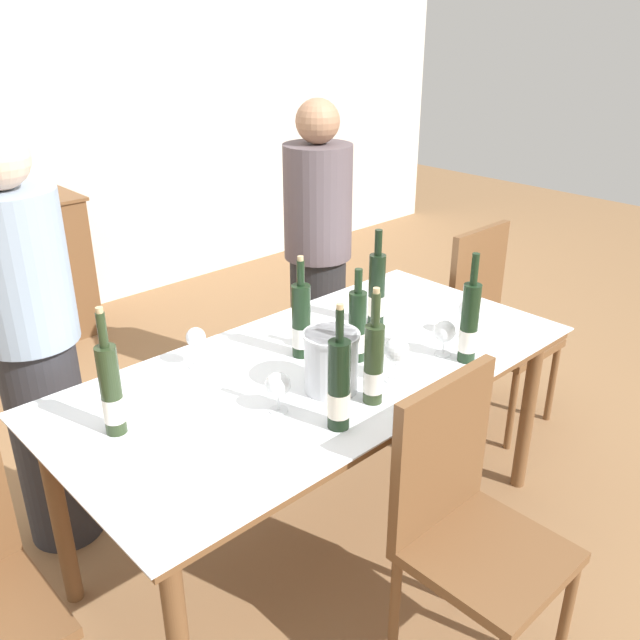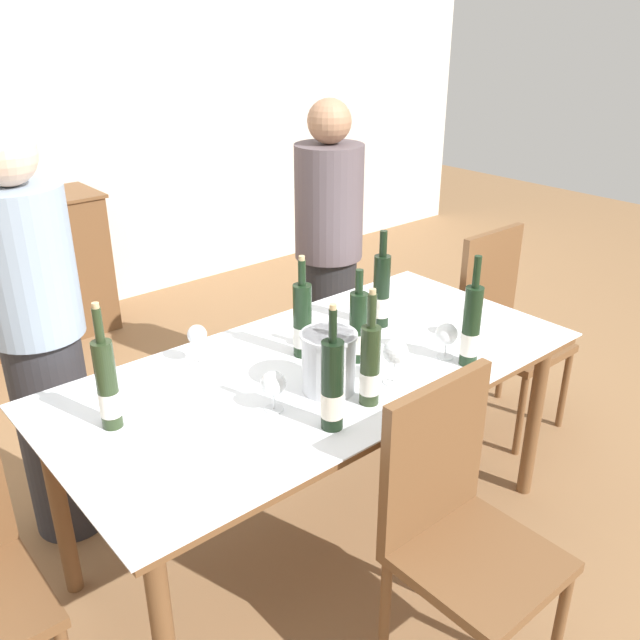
% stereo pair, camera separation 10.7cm
% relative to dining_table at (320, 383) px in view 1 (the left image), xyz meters
% --- Properties ---
extents(ground_plane, '(12.00, 12.00, 0.00)m').
position_rel_dining_table_xyz_m(ground_plane, '(0.00, 0.00, -0.70)').
color(ground_plane, olive).
extents(dining_table, '(1.91, 0.93, 0.77)m').
position_rel_dining_table_xyz_m(dining_table, '(0.00, 0.00, 0.00)').
color(dining_table, brown).
rests_on(dining_table, ground_plane).
extents(ice_bucket, '(0.19, 0.19, 0.21)m').
position_rel_dining_table_xyz_m(ice_bucket, '(-0.08, -0.14, 0.18)').
color(ice_bucket, silver).
rests_on(ice_bucket, dining_table).
extents(wine_bottle_0, '(0.07, 0.07, 0.41)m').
position_rel_dining_table_xyz_m(wine_bottle_0, '(-0.22, -0.32, 0.21)').
color(wine_bottle_0, black).
rests_on(wine_bottle_0, dining_table).
extents(wine_bottle_1, '(0.07, 0.07, 0.38)m').
position_rel_dining_table_xyz_m(wine_bottle_1, '(0.01, 0.11, 0.20)').
color(wine_bottle_1, black).
rests_on(wine_bottle_1, dining_table).
extents(wine_bottle_2, '(0.06, 0.06, 0.41)m').
position_rel_dining_table_xyz_m(wine_bottle_2, '(0.41, -0.33, 0.21)').
color(wine_bottle_2, black).
rests_on(wine_bottle_2, dining_table).
extents(wine_bottle_3, '(0.06, 0.06, 0.41)m').
position_rel_dining_table_xyz_m(wine_bottle_3, '(-0.73, 0.12, 0.21)').
color(wine_bottle_3, '#28381E').
rests_on(wine_bottle_3, dining_table).
extents(wine_bottle_4, '(0.07, 0.07, 0.35)m').
position_rel_dining_table_xyz_m(wine_bottle_4, '(0.13, -0.05, 0.20)').
color(wine_bottle_4, black).
rests_on(wine_bottle_4, dining_table).
extents(wine_bottle_5, '(0.07, 0.07, 0.39)m').
position_rel_dining_table_xyz_m(wine_bottle_5, '(0.41, 0.11, 0.21)').
color(wine_bottle_5, black).
rests_on(wine_bottle_5, dining_table).
extents(wine_bottle_6, '(0.06, 0.06, 0.39)m').
position_rel_dining_table_xyz_m(wine_bottle_6, '(-0.04, -0.29, 0.20)').
color(wine_bottle_6, '#28381E').
rests_on(wine_bottle_6, dining_table).
extents(wine_glass_0, '(0.07, 0.07, 0.15)m').
position_rel_dining_table_xyz_m(wine_glass_0, '(-0.32, 0.30, 0.18)').
color(wine_glass_0, white).
rests_on(wine_glass_0, dining_table).
extents(wine_glass_1, '(0.08, 0.08, 0.13)m').
position_rel_dining_table_xyz_m(wine_glass_1, '(-0.30, -0.13, 0.16)').
color(wine_glass_1, white).
rests_on(wine_glass_1, dining_table).
extents(wine_glass_2, '(0.09, 0.09, 0.16)m').
position_rel_dining_table_xyz_m(wine_glass_2, '(0.11, -0.25, 0.18)').
color(wine_glass_2, white).
rests_on(wine_glass_2, dining_table).
extents(wine_glass_3, '(0.08, 0.08, 0.13)m').
position_rel_dining_table_xyz_m(wine_glass_3, '(0.39, -0.24, 0.16)').
color(wine_glass_3, white).
rests_on(wine_glass_3, dining_table).
extents(wine_glass_4, '(0.08, 0.08, 0.15)m').
position_rel_dining_table_xyz_m(wine_glass_4, '(0.59, -0.20, 0.18)').
color(wine_glass_4, white).
rests_on(wine_glass_4, dining_table).
extents(chair_right_end, '(0.42, 0.42, 0.97)m').
position_rel_dining_table_xyz_m(chair_right_end, '(1.25, 0.09, -0.15)').
color(chair_right_end, brown).
rests_on(chair_right_end, ground_plane).
extents(chair_near_front, '(0.42, 0.42, 0.98)m').
position_rel_dining_table_xyz_m(chair_near_front, '(-0.06, -0.69, -0.14)').
color(chair_near_front, brown).
rests_on(chair_near_front, ground_plane).
extents(person_host, '(0.33, 0.33, 1.60)m').
position_rel_dining_table_xyz_m(person_host, '(-0.72, 0.72, 0.10)').
color(person_host, '#2D2D33').
rests_on(person_host, ground_plane).
extents(person_guest_left, '(0.33, 0.33, 1.57)m').
position_rel_dining_table_xyz_m(person_guest_left, '(0.71, 0.77, 0.09)').
color(person_guest_left, '#262628').
rests_on(person_guest_left, ground_plane).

